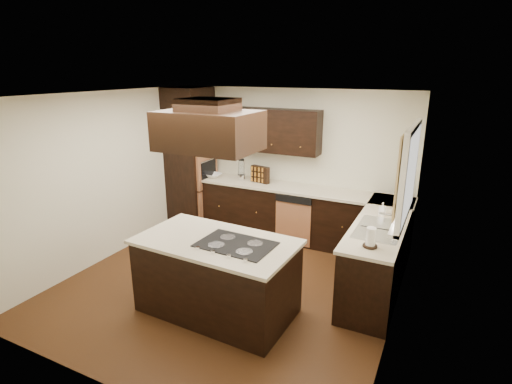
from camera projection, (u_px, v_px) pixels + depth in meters
floor at (230, 284)px, 5.44m from camera, size 4.20×4.20×0.02m
ceiling at (226, 94)px, 4.70m from camera, size 4.20×4.20×0.02m
wall_back at (289, 163)px, 6.88m from camera, size 4.20×0.02×2.50m
wall_front at (99, 267)px, 3.26m from camera, size 4.20×0.02×2.50m
wall_left at (106, 177)px, 5.96m from camera, size 0.02×4.20×2.50m
wall_right at (403, 223)px, 4.18m from camera, size 0.02×4.20×2.50m
oven_column at (191, 167)px, 7.33m from camera, size 0.65×0.75×2.12m
wall_oven_face at (207, 166)px, 7.17m from camera, size 0.05×0.62×0.78m
base_cabinets_back at (283, 212)px, 6.84m from camera, size 2.93×0.60×0.88m
base_cabinets_right at (380, 253)px, 5.32m from camera, size 0.60×2.40×0.88m
countertop_back at (284, 187)px, 6.69m from camera, size 2.93×0.63×0.04m
countertop_right at (382, 221)px, 5.19m from camera, size 0.63×2.40×0.04m
upper_cabinets at (263, 130)px, 6.74m from camera, size 2.00×0.34×0.72m
dishwasher_front at (293, 223)px, 6.47m from camera, size 0.60×0.05×0.72m
window_frame at (409, 174)px, 4.55m from camera, size 0.06×1.32×1.12m
window_pane at (411, 174)px, 4.54m from camera, size 0.00×1.20×1.00m
curtain_left at (399, 178)px, 4.20m from camera, size 0.02×0.34×0.90m
curtain_right at (408, 162)px, 4.92m from camera, size 0.02×0.34×0.90m
sink_rim at (379, 229)px, 4.88m from camera, size 0.52×0.84×0.01m
island at (217, 278)px, 4.71m from camera, size 1.81×1.04×0.88m
island_top at (216, 242)px, 4.57m from camera, size 1.87×1.10×0.04m
cooktop at (236, 244)px, 4.44m from camera, size 0.86×0.59×0.01m
range_hood at (209, 131)px, 4.29m from camera, size 1.05×0.72×0.42m
hood_duct at (208, 105)px, 4.20m from camera, size 0.55×0.50×0.13m
blender_base at (241, 177)px, 7.01m from camera, size 0.15×0.15×0.10m
blender_pitcher at (241, 167)px, 6.95m from camera, size 0.13×0.13×0.26m
spice_rack at (260, 174)px, 6.84m from camera, size 0.36×0.16×0.29m
mixing_bowl at (213, 175)px, 7.20m from camera, size 0.34×0.34×0.07m
soap_bottle at (383, 209)px, 5.33m from camera, size 0.09×0.09×0.17m
paper_towel at (371, 237)px, 4.36m from camera, size 0.14×0.14×0.23m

